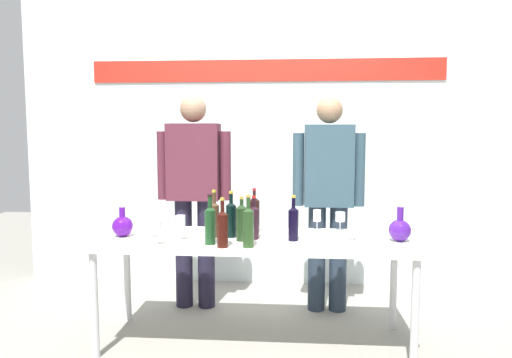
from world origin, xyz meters
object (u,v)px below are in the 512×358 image
object	(u,v)px
wine_bottle_1	(254,221)
decanter_blue_left	(123,226)
wine_glass_left_2	(156,228)
wine_bottle_0	(242,221)
wine_bottle_8	(214,218)
wine_bottle_3	(254,214)
wine_bottle_4	(293,222)
wine_bottle_7	(223,227)
wine_bottle_5	(231,218)
wine_bottle_6	(248,226)
wine_glass_left_0	(180,222)
wine_glass_left_1	(150,222)
wine_glass_right_3	(340,217)
presenter_left	(194,187)
wine_glass_right_1	(365,223)
decanter_blue_right	(400,230)
presenter_right	(328,191)
wine_glass_right_0	(317,216)
wine_glass_right_2	(352,226)
wine_bottle_2	(210,223)

from	to	relation	value
wine_bottle_1	decanter_blue_left	bearing A→B (deg)	179.38
decanter_blue_left	wine_glass_left_2	world-z (taller)	decanter_blue_left
wine_bottle_0	wine_bottle_8	distance (m)	0.22
wine_bottle_0	wine_bottle_3	xyz separation A→B (m)	(0.06, 0.26, 0.01)
wine_bottle_4	wine_bottle_7	world-z (taller)	wine_bottle_7
wine_bottle_5	wine_bottle_6	world-z (taller)	wine_bottle_6
wine_bottle_4	wine_glass_left_0	world-z (taller)	wine_bottle_4
wine_bottle_3	wine_bottle_8	distance (m)	0.31
wine_bottle_4	wine_glass_left_1	world-z (taller)	wine_bottle_4
wine_glass_left_2	wine_glass_left_1	bearing A→B (deg)	117.88
wine_bottle_7	wine_glass_left_2	size ratio (longest dim) A/B	2.06
decanter_blue_left	wine_bottle_1	bearing A→B (deg)	-0.62
decanter_blue_left	wine_glass_left_1	size ratio (longest dim) A/B	1.26
wine_glass_right_3	wine_bottle_5	bearing A→B (deg)	-160.24
wine_bottle_1	presenter_left	bearing A→B (deg)	129.03
wine_glass_right_1	presenter_left	bearing A→B (deg)	158.95
wine_glass_right_3	decanter_blue_left	bearing A→B (deg)	-168.38
wine_glass_left_2	decanter_blue_right	bearing A→B (deg)	8.04
wine_bottle_3	wine_bottle_8	xyz separation A→B (m)	(-0.26, -0.16, -0.00)
wine_bottle_0	wine_bottle_6	world-z (taller)	wine_bottle_6
presenter_left	wine_bottle_0	bearing A→B (deg)	-57.28
presenter_right	wine_glass_left_1	world-z (taller)	presenter_right
decanter_blue_left	wine_glass_left_1	xyz separation A→B (m)	(0.21, -0.04, 0.04)
wine_bottle_1	wine_glass_right_0	world-z (taller)	wine_bottle_1
wine_glass_left_2	wine_glass_right_1	distance (m)	1.42
wine_bottle_0	wine_glass_right_1	size ratio (longest dim) A/B	2.32
presenter_right	wine_bottle_0	distance (m)	0.97
wine_glass_right_1	wine_bottle_4	bearing A→B (deg)	-158.67
decanter_blue_left	wine_bottle_5	xyz separation A→B (m)	(0.75, 0.04, 0.06)
wine_bottle_6	wine_bottle_3	bearing A→B (deg)	89.61
wine_bottle_1	wine_glass_right_3	bearing A→B (deg)	27.93
wine_glass_right_1	wine_bottle_7	bearing A→B (deg)	-156.39
wine_glass_right_2	decanter_blue_right	bearing A→B (deg)	2.65
decanter_blue_left	wine_glass_right_3	size ratio (longest dim) A/B	1.49
wine_glass_right_2	wine_glass_right_3	distance (m)	0.33
wine_glass_right_2	wine_bottle_4	bearing A→B (deg)	-177.00
wine_bottle_0	wine_glass_right_0	world-z (taller)	wine_bottle_0
wine_bottle_1	wine_bottle_5	xyz separation A→B (m)	(-0.16, 0.05, 0.01)
presenter_left	wine_bottle_1	world-z (taller)	presenter_left
wine_glass_right_1	wine_bottle_2	bearing A→B (deg)	-161.89
decanter_blue_left	wine_glass_right_0	xyz separation A→B (m)	(1.35, 0.32, 0.03)
wine_bottle_7	wine_glass_left_0	size ratio (longest dim) A/B	1.87
wine_glass_left_2	wine_glass_right_0	xyz separation A→B (m)	(1.04, 0.54, -0.01)
wine_bottle_5	wine_glass_right_2	bearing A→B (deg)	-3.58
wine_bottle_3	presenter_left	bearing A→B (deg)	138.38
decanter_blue_left	wine_bottle_0	size ratio (longest dim) A/B	0.69
wine_bottle_5	wine_glass_right_1	xyz separation A→B (m)	(0.92, 0.12, -0.04)
wine_glass_left_2	wine_glass_right_2	bearing A→B (deg)	9.36
wine_bottle_6	wine_glass_right_2	size ratio (longest dim) A/B	2.34
wine_bottle_3	wine_bottle_7	bearing A→B (deg)	-110.28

